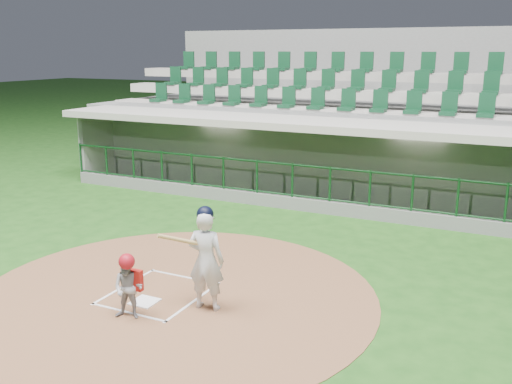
{
  "coord_description": "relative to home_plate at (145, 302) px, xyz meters",
  "views": [
    {
      "loc": [
        5.74,
        -8.04,
        4.26
      ],
      "look_at": [
        0.54,
        2.6,
        1.3
      ],
      "focal_mm": 40.0,
      "sensor_mm": 36.0,
      "label": 1
    }
  ],
  "objects": [
    {
      "name": "dirt_circle",
      "position": [
        0.3,
        0.5,
        -0.02
      ],
      "size": [
        7.2,
        7.2,
        0.01
      ],
      "primitive_type": "cylinder",
      "color": "brown",
      "rests_on": "ground"
    },
    {
      "name": "catcher",
      "position": [
        0.14,
        -0.57,
        0.54
      ],
      "size": [
        0.58,
        0.51,
        1.1
      ],
      "color": "#97979C",
      "rests_on": "dirt_circle"
    },
    {
      "name": "batter_box_chalk",
      "position": [
        0.0,
        0.4,
        -0.0
      ],
      "size": [
        1.55,
        1.8,
        0.01
      ],
      "color": "white",
      "rests_on": "ground"
    },
    {
      "name": "seating_deck",
      "position": [
        0.0,
        11.61,
        1.4
      ],
      "size": [
        17.0,
        6.72,
        5.15
      ],
      "color": "slate",
      "rests_on": "ground"
    },
    {
      "name": "batter",
      "position": [
        1.09,
        0.28,
        0.89
      ],
      "size": [
        0.88,
        0.89,
        1.79
      ],
      "color": "silver",
      "rests_on": "dirt_circle"
    },
    {
      "name": "dugout_structure",
      "position": [
        0.15,
        8.5,
        0.94
      ],
      "size": [
        16.4,
        3.7,
        3.0
      ],
      "color": "slate",
      "rests_on": "ground"
    },
    {
      "name": "ground",
      "position": [
        0.0,
        0.7,
        -0.02
      ],
      "size": [
        120.0,
        120.0,
        0.0
      ],
      "primitive_type": "plane",
      "color": "#1A4714",
      "rests_on": "ground"
    },
    {
      "name": "home_plate",
      "position": [
        0.0,
        0.0,
        0.0
      ],
      "size": [
        0.43,
        0.43,
        0.02
      ],
      "primitive_type": "cube",
      "color": "white",
      "rests_on": "dirt_circle"
    }
  ]
}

